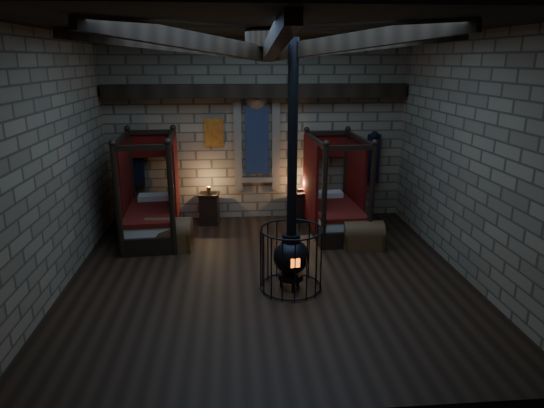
{
  "coord_description": "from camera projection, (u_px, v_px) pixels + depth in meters",
  "views": [
    {
      "loc": [
        -0.6,
        -7.91,
        3.74
      ],
      "look_at": [
        0.12,
        0.6,
        1.18
      ],
      "focal_mm": 32.0,
      "sensor_mm": 36.0,
      "label": 1
    }
  ],
  "objects": [
    {
      "name": "nightstand_right",
      "position": [
        301.0,
        206.0,
        11.61
      ],
      "size": [
        0.54,
        0.53,
        0.79
      ],
      "rotation": [
        0.0,
        0.0,
        0.24
      ],
      "color": "black",
      "rests_on": "ground"
    },
    {
      "name": "room",
      "position": [
        267.0,
        59.0,
        7.69
      ],
      "size": [
        7.02,
        7.02,
        4.29
      ],
      "color": "black",
      "rests_on": "ground"
    },
    {
      "name": "bed_right",
      "position": [
        334.0,
        209.0,
        10.83
      ],
      "size": [
        1.16,
        2.09,
        2.14
      ],
      "rotation": [
        0.0,
        0.0,
        0.04
      ],
      "color": "black",
      "rests_on": "ground"
    },
    {
      "name": "trunk_right",
      "position": [
        363.0,
        236.0,
        9.95
      ],
      "size": [
        0.84,
        0.56,
        0.59
      ],
      "rotation": [
        0.0,
        0.0,
        -0.07
      ],
      "color": "brown",
      "rests_on": "ground"
    },
    {
      "name": "bed_left",
      "position": [
        152.0,
        213.0,
        10.49
      ],
      "size": [
        1.25,
        2.19,
        2.22
      ],
      "rotation": [
        0.0,
        0.0,
        0.06
      ],
      "color": "black",
      "rests_on": "ground"
    },
    {
      "name": "nightstand_left",
      "position": [
        209.0,
        208.0,
        11.39
      ],
      "size": [
        0.51,
        0.49,
        0.91
      ],
      "rotation": [
        0.0,
        0.0,
        -0.1
      ],
      "color": "black",
      "rests_on": "ground"
    },
    {
      "name": "trunk_left",
      "position": [
        169.0,
        235.0,
        9.87
      ],
      "size": [
        0.96,
        0.63,
        0.68
      ],
      "rotation": [
        0.0,
        0.0,
        -0.05
      ],
      "color": "brown",
      "rests_on": "ground"
    },
    {
      "name": "stove",
      "position": [
        291.0,
        253.0,
        8.06
      ],
      "size": [
        1.05,
        1.05,
        4.05
      ],
      "rotation": [
        0.0,
        0.0,
        0.12
      ],
      "color": "black",
      "rests_on": "ground"
    }
  ]
}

